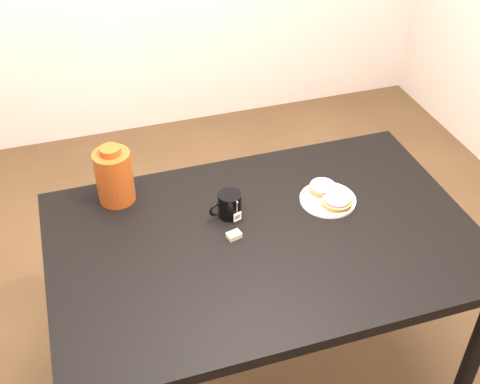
% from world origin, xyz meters
% --- Properties ---
extents(ground_plane, '(4.00, 4.00, 0.00)m').
position_xyz_m(ground_plane, '(0.00, 0.00, 0.00)').
color(ground_plane, brown).
extents(table, '(1.40, 0.90, 0.75)m').
position_xyz_m(table, '(0.00, 0.00, 0.67)').
color(table, black).
rests_on(table, ground_plane).
extents(plate, '(0.20, 0.20, 0.01)m').
position_xyz_m(plate, '(0.27, 0.10, 0.76)').
color(plate, white).
rests_on(plate, table).
extents(bagel_back, '(0.13, 0.13, 0.03)m').
position_xyz_m(bagel_back, '(0.27, 0.15, 0.77)').
color(bagel_back, brown).
rests_on(bagel_back, plate).
extents(bagel_front, '(0.15, 0.15, 0.03)m').
position_xyz_m(bagel_front, '(0.29, 0.07, 0.77)').
color(bagel_front, brown).
rests_on(bagel_front, plate).
extents(mug, '(0.13, 0.10, 0.09)m').
position_xyz_m(mug, '(-0.08, 0.13, 0.80)').
color(mug, black).
rests_on(mug, table).
extents(teabag_pouch, '(0.05, 0.04, 0.02)m').
position_xyz_m(teabag_pouch, '(-0.10, 0.02, 0.76)').
color(teabag_pouch, '#C6B793').
rests_on(teabag_pouch, table).
extents(bagel_package, '(0.15, 0.15, 0.22)m').
position_xyz_m(bagel_package, '(-0.43, 0.34, 0.85)').
color(bagel_package, maroon).
rests_on(bagel_package, table).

